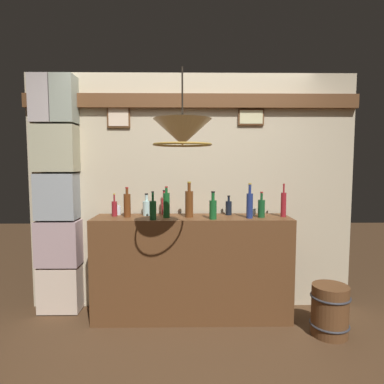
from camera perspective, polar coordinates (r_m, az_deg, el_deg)
The scene contains 20 objects.
ground_plane at distance 2.89m, azimuth 0.23°, elevation -27.43°, with size 12.00×12.00×0.00m, color #4C331E.
panelled_rear_partition at distance 3.54m, azimuth -0.09°, elevation 0.99°, with size 3.41×0.15×2.47m.
stone_pillar at distance 3.67m, azimuth -21.93°, elevation -0.66°, with size 0.43×0.29×2.40m.
bar_shelf_unit at distance 3.40m, azimuth -0.01°, elevation -12.78°, with size 1.93×0.44×1.02m, color brown.
liquor_bottle_brandy at distance 3.45m, azimuth -4.80°, elevation -2.27°, with size 0.06×0.06×0.25m.
liquor_bottle_vodka at distance 3.14m, azimuth 3.61°, elevation -2.84°, with size 0.07×0.07×0.26m.
liquor_bottle_rum at distance 3.23m, azimuth -4.39°, elevation -2.17°, with size 0.06×0.06×0.30m.
liquor_bottle_scotch at distance 3.39m, azimuth 15.38°, elevation -2.01°, with size 0.05×0.05×0.33m.
liquor_bottle_vermouth at distance 3.31m, azimuth 11.79°, elevation -2.69°, with size 0.07×0.07×0.25m.
liquor_bottle_tequila at distance 3.31m, azimuth -11.04°, elevation -2.17°, with size 0.07×0.07×0.29m.
liquor_bottle_amaro at distance 3.23m, azimuth 9.84°, elevation -2.13°, with size 0.06×0.06×0.34m.
liquor_bottle_gin at distance 3.39m, azimuth -7.77°, elevation -2.64°, with size 0.08×0.08×0.22m.
liquor_bottle_whiskey at distance 3.13m, azimuth -6.71°, elevation -3.00°, with size 0.06×0.06×0.27m.
liquor_bottle_mezcal at distance 3.41m, azimuth 6.29°, elevation -2.66°, with size 0.06×0.06×0.20m.
liquor_bottle_sherry at distance 3.39m, azimuth -13.13°, elevation -2.73°, with size 0.05×0.05×0.23m.
liquor_bottle_bourbon at distance 3.25m, azimuth -0.49°, elevation -1.91°, with size 0.08×0.08×0.35m.
glass_tumbler_rocks at distance 3.49m, azimuth -12.64°, elevation -3.05°, with size 0.07×0.07×0.10m.
glass_tumbler_highball at distance 3.42m, azimuth 10.40°, elevation -3.38°, with size 0.06×0.06×0.07m.
pendant_lamp at distance 2.40m, azimuth -1.65°, elevation 10.04°, with size 0.43×0.43×0.55m.
wooden_barrel at distance 3.40m, azimuth 22.52°, elevation -18.20°, with size 0.35×0.35×0.46m.
Camera 1 is at (-0.04, -2.43, 1.55)m, focal length 31.16 mm.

